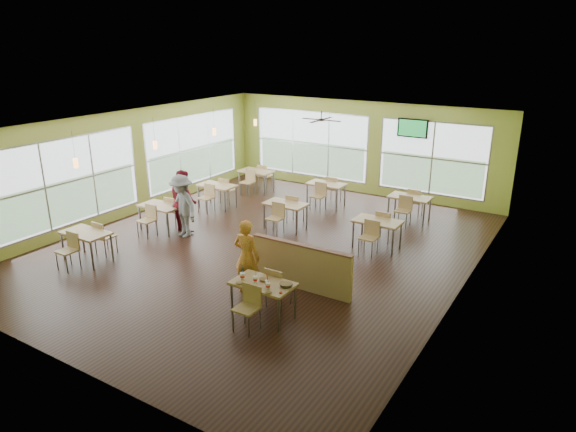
# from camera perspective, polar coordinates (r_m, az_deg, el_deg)

# --- Properties ---
(room) EXTENTS (12.00, 12.04, 3.20)m
(room) POSITION_cam_1_polar(r_m,az_deg,el_deg) (12.97, -2.69, 3.10)
(room) COLOR black
(room) RESTS_ON ground
(window_bays) EXTENTS (9.24, 10.24, 2.38)m
(window_bays) POSITION_cam_1_polar(r_m,az_deg,el_deg) (16.92, -4.25, 6.42)
(window_bays) COLOR white
(window_bays) RESTS_ON room
(main_table) EXTENTS (1.22, 1.52, 0.87)m
(main_table) POSITION_cam_1_polar(r_m,az_deg,el_deg) (9.96, -2.79, -8.02)
(main_table) COLOR tan
(main_table) RESTS_ON floor
(half_wall_divider) EXTENTS (2.40, 0.14, 1.04)m
(half_wall_divider) POSITION_cam_1_polar(r_m,az_deg,el_deg) (11.11, 1.46, -5.63)
(half_wall_divider) COLOR tan
(half_wall_divider) RESTS_ON floor
(dining_tables) EXTENTS (6.92, 8.72, 0.87)m
(dining_tables) POSITION_cam_1_polar(r_m,az_deg,el_deg) (15.17, -2.27, 1.66)
(dining_tables) COLOR tan
(dining_tables) RESTS_ON floor
(pendant_lights) EXTENTS (0.11, 7.31, 0.86)m
(pendant_lights) POSITION_cam_1_polar(r_m,az_deg,el_deg) (15.25, -11.38, 8.46)
(pendant_lights) COLOR #2D2119
(pendant_lights) RESTS_ON ceiling
(ceiling_fan) EXTENTS (1.25, 1.25, 0.29)m
(ceiling_fan) POSITION_cam_1_polar(r_m,az_deg,el_deg) (15.21, 3.71, 10.64)
(ceiling_fan) COLOR #2D2119
(ceiling_fan) RESTS_ON ceiling
(tv_backwall) EXTENTS (1.00, 0.07, 0.60)m
(tv_backwall) POSITION_cam_1_polar(r_m,az_deg,el_deg) (17.23, 13.68, 9.47)
(tv_backwall) COLOR black
(tv_backwall) RESTS_ON wall_back
(man_plaid) EXTENTS (0.63, 0.44, 1.64)m
(man_plaid) POSITION_cam_1_polar(r_m,az_deg,el_deg) (10.87, -4.60, -4.52)
(man_plaid) COLOR #CC4C16
(man_plaid) RESTS_ON floor
(patron_maroon) EXTENTS (1.05, 0.96, 1.75)m
(patron_maroon) POSITION_cam_1_polar(r_m,az_deg,el_deg) (14.68, -11.52, 1.69)
(patron_maroon) COLOR maroon
(patron_maroon) RESTS_ON floor
(patron_grey) EXTENTS (1.25, 0.89, 1.74)m
(patron_grey) POSITION_cam_1_polar(r_m,az_deg,el_deg) (14.22, -11.71, 1.09)
(patron_grey) COLOR slate
(patron_grey) RESTS_ON floor
(cup_blue) EXTENTS (0.10, 0.10, 0.37)m
(cup_blue) POSITION_cam_1_polar(r_m,az_deg,el_deg) (10.02, -5.09, -6.66)
(cup_blue) COLOR white
(cup_blue) RESTS_ON main_table
(cup_yellow) EXTENTS (0.10, 0.10, 0.36)m
(cup_yellow) POSITION_cam_1_polar(r_m,az_deg,el_deg) (9.88, -3.65, -7.03)
(cup_yellow) COLOR white
(cup_yellow) RESTS_ON main_table
(cup_red_near) EXTENTS (0.09, 0.09, 0.32)m
(cup_red_near) POSITION_cam_1_polar(r_m,az_deg,el_deg) (9.74, -2.34, -7.46)
(cup_red_near) COLOR white
(cup_red_near) RESTS_ON main_table
(cup_red_far) EXTENTS (0.09, 0.09, 0.33)m
(cup_red_far) POSITION_cam_1_polar(r_m,az_deg,el_deg) (9.63, -2.24, -7.75)
(cup_red_far) COLOR white
(cup_red_far) RESTS_ON main_table
(food_basket) EXTENTS (0.26, 0.26, 0.06)m
(food_basket) POSITION_cam_1_polar(r_m,az_deg,el_deg) (9.75, -0.22, -7.62)
(food_basket) COLOR black
(food_basket) RESTS_ON main_table
(ketchup_cup) EXTENTS (0.06, 0.06, 0.02)m
(ketchup_cup) POSITION_cam_1_polar(r_m,az_deg,el_deg) (9.50, -0.81, -8.50)
(ketchup_cup) COLOR #B93217
(ketchup_cup) RESTS_ON main_table
(wrapper_left) EXTENTS (0.18, 0.17, 0.04)m
(wrapper_left) POSITION_cam_1_polar(r_m,az_deg,el_deg) (9.89, -5.43, -7.40)
(wrapper_left) COLOR olive
(wrapper_left) RESTS_ON main_table
(wrapper_mid) EXTENTS (0.26, 0.25, 0.05)m
(wrapper_mid) POSITION_cam_1_polar(r_m,az_deg,el_deg) (9.98, -2.65, -7.03)
(wrapper_mid) COLOR olive
(wrapper_mid) RESTS_ON main_table
(wrapper_right) EXTENTS (0.14, 0.13, 0.03)m
(wrapper_right) POSITION_cam_1_polar(r_m,az_deg,el_deg) (9.51, -2.17, -8.47)
(wrapper_right) COLOR olive
(wrapper_right) RESTS_ON main_table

